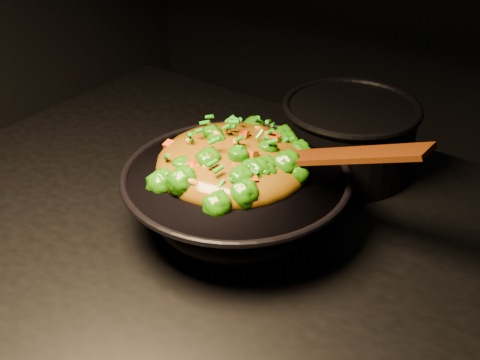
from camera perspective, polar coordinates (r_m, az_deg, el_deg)
The scene contains 4 objects.
wok at distance 0.96m, azimuth -0.35°, elevation -1.97°, with size 0.35×0.35×0.10m, color black, non-canonical shape.
stir_fry at distance 0.94m, azimuth -0.66°, elevation 3.59°, with size 0.25×0.25×0.09m, color #1D5F06, non-canonical shape.
spatula at distance 0.89m, azimuth 8.35°, elevation 2.24°, with size 0.31×0.05×0.01m, color #3A1804.
back_pot at distance 1.13m, azimuth 10.26°, elevation 4.03°, with size 0.24×0.24×0.14m, color black.
Camera 1 is at (0.48, -0.63, 1.49)m, focal length 45.00 mm.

